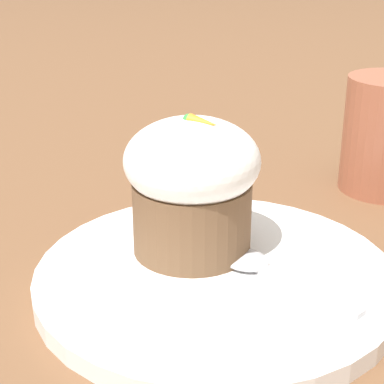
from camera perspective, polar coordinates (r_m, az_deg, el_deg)
name	(u,v)px	position (r m, az deg, el deg)	size (l,w,h in m)	color
ground_plane	(215,286)	(0.45, 2.10, -8.34)	(4.00, 4.00, 0.00)	brown
dessert_plate	(216,277)	(0.45, 2.11, -7.60)	(0.25, 0.25, 0.01)	white
carrot_cake	(192,184)	(0.45, 0.00, 0.72)	(0.09, 0.09, 0.10)	brown
spoon	(261,267)	(0.44, 6.13, -6.69)	(0.11, 0.04, 0.01)	#B7B7BC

